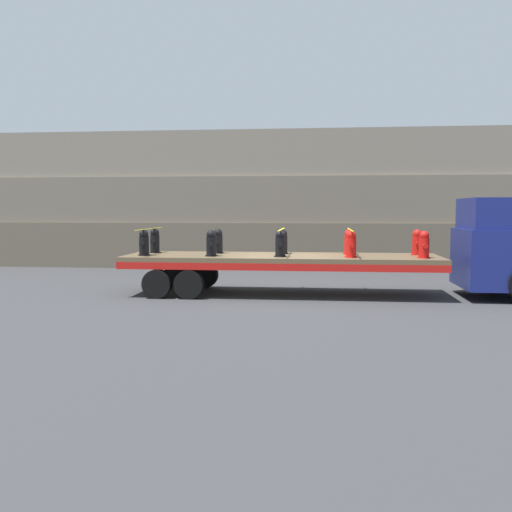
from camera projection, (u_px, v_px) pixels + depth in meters
ground_plane at (281, 294)px, 16.82m from camera, size 120.00×120.00×0.00m
rock_cliff at (294, 200)px, 24.96m from camera, size 60.00×3.30×5.82m
truck_cab at (503, 248)px, 16.03m from camera, size 2.24×2.57×2.81m
flatbed_trailer at (262, 262)px, 16.81m from camera, size 9.15×2.61×1.16m
fire_hydrant_black_near_0 at (144, 243)px, 16.58m from camera, size 0.36×0.55×0.75m
fire_hydrant_black_far_0 at (155, 241)px, 17.68m from camera, size 0.36×0.55×0.75m
fire_hydrant_black_near_1 at (211, 244)px, 16.37m from camera, size 0.36×0.55×0.75m
fire_hydrant_black_far_1 at (218, 241)px, 17.46m from camera, size 0.36×0.55×0.75m
fire_hydrant_black_near_2 at (280, 244)px, 16.15m from camera, size 0.36×0.55×0.75m
fire_hydrant_black_far_2 at (283, 242)px, 17.25m from camera, size 0.36×0.55×0.75m
fire_hydrant_red_near_3 at (351, 245)px, 15.94m from camera, size 0.36×0.55×0.75m
fire_hydrant_red_far_3 at (349, 242)px, 17.03m from camera, size 0.36×0.55×0.75m
fire_hydrant_red_near_4 at (424, 245)px, 15.72m from camera, size 0.36×0.55×0.75m
fire_hydrant_red_far_4 at (417, 243)px, 16.82m from camera, size 0.36×0.55×0.75m
cargo_strap_rear at (149, 229)px, 17.10m from camera, size 0.05×2.71×0.01m
cargo_strap_middle at (282, 229)px, 16.67m from camera, size 0.05×2.71×0.01m
cargo_strap_front at (350, 230)px, 16.45m from camera, size 0.05×2.71×0.01m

